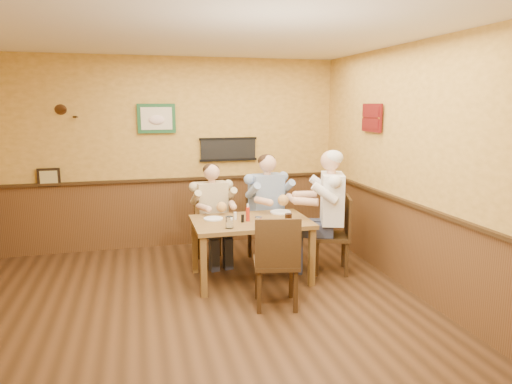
{
  "coord_description": "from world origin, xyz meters",
  "views": [
    {
      "loc": [
        -0.49,
        -4.33,
        2.12
      ],
      "look_at": [
        0.85,
        0.8,
        1.1
      ],
      "focal_mm": 32.0,
      "sensor_mm": 36.0,
      "label": 1
    }
  ],
  "objects_px": {
    "chair_back_right": "(266,227)",
    "cola_tumbler": "(288,218)",
    "chair_right_end": "(331,234)",
    "diner_tan_shirt": "(212,218)",
    "chair_back_left": "(212,231)",
    "water_glass_mid": "(258,222)",
    "hot_sauce_bottle": "(248,213)",
    "chair_near_side": "(276,260)",
    "water_glass_left": "(229,222)",
    "diner_blue_polo": "(266,213)",
    "salt_shaker": "(235,216)",
    "diner_white_elder": "(331,218)",
    "pepper_shaker": "(243,218)",
    "dining_table": "(251,227)"
  },
  "relations": [
    {
      "from": "chair_right_end",
      "to": "chair_near_side",
      "type": "relative_size",
      "value": 0.98
    },
    {
      "from": "chair_back_left",
      "to": "diner_blue_polo",
      "type": "xyz_separation_m",
      "value": [
        0.74,
        -0.09,
        0.23
      ]
    },
    {
      "from": "pepper_shaker",
      "to": "water_glass_mid",
      "type": "bearing_deg",
      "value": -67.85
    },
    {
      "from": "water_glass_left",
      "to": "cola_tumbler",
      "type": "height_order",
      "value": "water_glass_left"
    },
    {
      "from": "diner_blue_polo",
      "to": "salt_shaker",
      "type": "xyz_separation_m",
      "value": [
        -0.57,
        -0.61,
        0.14
      ]
    },
    {
      "from": "chair_back_left",
      "to": "dining_table",
      "type": "bearing_deg",
      "value": -73.78
    },
    {
      "from": "hot_sauce_bottle",
      "to": "chair_back_left",
      "type": "bearing_deg",
      "value": 110.85
    },
    {
      "from": "chair_back_right",
      "to": "water_glass_left",
      "type": "bearing_deg",
      "value": -139.07
    },
    {
      "from": "chair_back_left",
      "to": "chair_back_right",
      "type": "bearing_deg",
      "value": -15.82
    },
    {
      "from": "water_glass_mid",
      "to": "hot_sauce_bottle",
      "type": "distance_m",
      "value": 0.33
    },
    {
      "from": "salt_shaker",
      "to": "water_glass_left",
      "type": "bearing_deg",
      "value": -111.69
    },
    {
      "from": "chair_right_end",
      "to": "diner_blue_polo",
      "type": "height_order",
      "value": "diner_blue_polo"
    },
    {
      "from": "chair_near_side",
      "to": "salt_shaker",
      "type": "distance_m",
      "value": 0.94
    },
    {
      "from": "dining_table",
      "to": "chair_back_right",
      "type": "bearing_deg",
      "value": 60.17
    },
    {
      "from": "chair_back_right",
      "to": "hot_sauce_bottle",
      "type": "relative_size",
      "value": 4.85
    },
    {
      "from": "salt_shaker",
      "to": "diner_white_elder",
      "type": "bearing_deg",
      "value": -3.08
    },
    {
      "from": "diner_white_elder",
      "to": "hot_sauce_bottle",
      "type": "distance_m",
      "value": 1.11
    },
    {
      "from": "chair_back_right",
      "to": "hot_sauce_bottle",
      "type": "bearing_deg",
      "value": -134.23
    },
    {
      "from": "chair_back_left",
      "to": "diner_blue_polo",
      "type": "distance_m",
      "value": 0.78
    },
    {
      "from": "chair_right_end",
      "to": "cola_tumbler",
      "type": "distance_m",
      "value": 0.76
    },
    {
      "from": "diner_blue_polo",
      "to": "salt_shaker",
      "type": "bearing_deg",
      "value": -145.76
    },
    {
      "from": "diner_blue_polo",
      "to": "hot_sauce_bottle",
      "type": "xyz_separation_m",
      "value": [
        -0.43,
        -0.71,
        0.19
      ]
    },
    {
      "from": "chair_back_left",
      "to": "diner_blue_polo",
      "type": "bearing_deg",
      "value": -15.82
    },
    {
      "from": "water_glass_left",
      "to": "water_glass_mid",
      "type": "height_order",
      "value": "water_glass_left"
    },
    {
      "from": "dining_table",
      "to": "water_glass_mid",
      "type": "distance_m",
      "value": 0.4
    },
    {
      "from": "chair_back_left",
      "to": "chair_right_end",
      "type": "xyz_separation_m",
      "value": [
        1.4,
        -0.77,
        0.07
      ]
    },
    {
      "from": "chair_right_end",
      "to": "diner_white_elder",
      "type": "height_order",
      "value": "diner_white_elder"
    },
    {
      "from": "diner_blue_polo",
      "to": "cola_tumbler",
      "type": "relative_size",
      "value": 11.99
    },
    {
      "from": "cola_tumbler",
      "to": "diner_blue_polo",
      "type": "bearing_deg",
      "value": 90.61
    },
    {
      "from": "chair_back_right",
      "to": "cola_tumbler",
      "type": "xyz_separation_m",
      "value": [
        0.01,
        -0.91,
        0.34
      ]
    },
    {
      "from": "dining_table",
      "to": "hot_sauce_bottle",
      "type": "xyz_separation_m",
      "value": [
        -0.05,
        -0.04,
        0.19
      ]
    },
    {
      "from": "water_glass_mid",
      "to": "hot_sauce_bottle",
      "type": "height_order",
      "value": "hot_sauce_bottle"
    },
    {
      "from": "diner_tan_shirt",
      "to": "salt_shaker",
      "type": "relative_size",
      "value": 13.0
    },
    {
      "from": "chair_near_side",
      "to": "water_glass_left",
      "type": "xyz_separation_m",
      "value": [
        -0.4,
        0.49,
        0.31
      ]
    },
    {
      "from": "diner_blue_polo",
      "to": "water_glass_mid",
      "type": "height_order",
      "value": "diner_blue_polo"
    },
    {
      "from": "diner_white_elder",
      "to": "hot_sauce_bottle",
      "type": "height_order",
      "value": "diner_white_elder"
    },
    {
      "from": "chair_back_left",
      "to": "salt_shaker",
      "type": "height_order",
      "value": "chair_back_left"
    },
    {
      "from": "chair_back_right",
      "to": "chair_back_left",
      "type": "bearing_deg",
      "value": 160.08
    },
    {
      "from": "chair_back_right",
      "to": "cola_tumbler",
      "type": "relative_size",
      "value": 8.39
    },
    {
      "from": "chair_near_side",
      "to": "cola_tumbler",
      "type": "height_order",
      "value": "chair_near_side"
    },
    {
      "from": "water_glass_left",
      "to": "diner_tan_shirt",
      "type": "bearing_deg",
      "value": 91.68
    },
    {
      "from": "diner_tan_shirt",
      "to": "salt_shaker",
      "type": "height_order",
      "value": "diner_tan_shirt"
    },
    {
      "from": "diner_tan_shirt",
      "to": "chair_back_left",
      "type": "bearing_deg",
      "value": 0.0
    },
    {
      "from": "cola_tumbler",
      "to": "chair_back_right",
      "type": "bearing_deg",
      "value": 90.61
    },
    {
      "from": "dining_table",
      "to": "water_glass_mid",
      "type": "relative_size",
      "value": 11.06
    },
    {
      "from": "cola_tumbler",
      "to": "salt_shaker",
      "type": "height_order",
      "value": "cola_tumbler"
    },
    {
      "from": "chair_back_left",
      "to": "diner_tan_shirt",
      "type": "height_order",
      "value": "diner_tan_shirt"
    },
    {
      "from": "chair_right_end",
      "to": "diner_blue_polo",
      "type": "xyz_separation_m",
      "value": [
        -0.66,
        0.68,
        0.16
      ]
    },
    {
      "from": "water_glass_mid",
      "to": "pepper_shaker",
      "type": "bearing_deg",
      "value": 112.15
    },
    {
      "from": "dining_table",
      "to": "cola_tumbler",
      "type": "height_order",
      "value": "cola_tumbler"
    }
  ]
}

